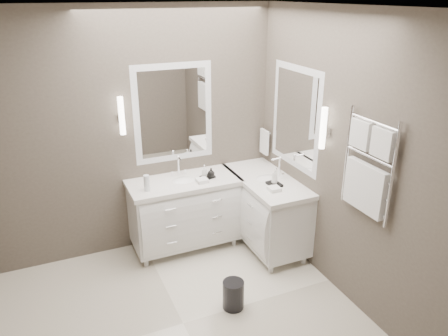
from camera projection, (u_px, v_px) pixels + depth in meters
name	position (u px, v px, depth m)	size (l,w,h in m)	color
floor	(183.00, 324.00, 3.96)	(3.20, 3.00, 0.01)	silver
ceiling	(169.00, 6.00, 2.94)	(3.20, 3.00, 0.01)	white
wall_back	(134.00, 135.00, 4.73)	(3.20, 0.01, 2.70)	#504840
wall_front	(271.00, 305.00, 2.18)	(3.20, 0.01, 2.70)	#504840
wall_right	(342.00, 159.00, 4.05)	(0.01, 3.00, 2.70)	#504840
vanity_back	(185.00, 209.00, 4.99)	(1.24, 0.59, 0.97)	white
vanity_right	(266.00, 207.00, 5.04)	(0.59, 1.24, 0.97)	white
mirror_back	(174.00, 113.00, 4.81)	(0.90, 0.02, 1.10)	white
mirror_right	(295.00, 118.00, 4.65)	(0.02, 0.90, 1.10)	white
sconce_back	(122.00, 117.00, 4.52)	(0.06, 0.06, 0.40)	white
sconce_right	(323.00, 129.00, 4.12)	(0.06, 0.06, 0.40)	white
towel_bar_corner	(264.00, 141.00, 5.27)	(0.03, 0.22, 0.30)	white
towel_ladder	(367.00, 171.00, 3.68)	(0.06, 0.58, 0.90)	white
waste_bin	(233.00, 295.00, 4.12)	(0.20, 0.20, 0.28)	black
amenity_tray_back	(208.00, 177.00, 4.91)	(0.15, 0.11, 0.02)	black
amenity_tray_right	(274.00, 184.00, 4.72)	(0.12, 0.17, 0.02)	black
water_bottle	(147.00, 183.00, 4.56)	(0.06, 0.06, 0.17)	silver
soap_bottle_a	(204.00, 170.00, 4.88)	(0.06, 0.06, 0.13)	white
soap_bottle_b	(211.00, 172.00, 4.87)	(0.08, 0.08, 0.10)	black
soap_bottle_c	(275.00, 176.00, 4.68)	(0.07, 0.07, 0.17)	white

